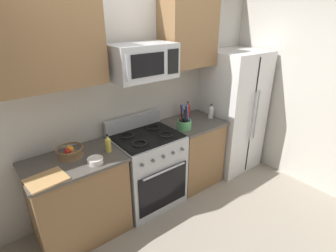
{
  "coord_description": "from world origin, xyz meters",
  "views": [
    {
      "loc": [
        -1.49,
        -1.65,
        2.24
      ],
      "look_at": [
        0.22,
        0.53,
        1.03
      ],
      "focal_mm": 28.17,
      "sensor_mm": 36.0,
      "label": 1
    }
  ],
  "objects": [
    {
      "name": "range_oven",
      "position": [
        -0.0,
        0.65,
        0.47
      ],
      "size": [
        0.76,
        0.66,
        1.09
      ],
      "color": "#B2B5BA",
      "rests_on": "ground"
    },
    {
      "name": "ground_plane",
      "position": [
        0.0,
        0.0,
        0.0
      ],
      "size": [
        16.0,
        16.0,
        0.0
      ],
      "primitive_type": "plane",
      "color": "gray"
    },
    {
      "name": "upper_cabinets_right",
      "position": [
        0.75,
        0.81,
        1.99
      ],
      "size": [
        0.7,
        0.34,
        0.78
      ],
      "color": "olive"
    },
    {
      "name": "bottle_hot_sauce",
      "position": [
        0.79,
        0.82,
        1.01
      ],
      "size": [
        0.07,
        0.07,
        0.22
      ],
      "color": "red",
      "rests_on": "counter_right"
    },
    {
      "name": "microwave",
      "position": [
        -0.0,
        0.68,
        1.76
      ],
      "size": [
        0.69,
        0.44,
        0.36
      ],
      "color": "#B2B5BA"
    },
    {
      "name": "refrigerator",
      "position": [
        1.51,
        0.64,
        0.88
      ],
      "size": [
        0.78,
        0.73,
        1.75
      ],
      "color": "silver",
      "rests_on": "ground"
    },
    {
      "name": "cutting_board",
      "position": [
        -1.15,
        0.47,
        0.92
      ],
      "size": [
        0.35,
        0.29,
        0.02
      ],
      "primitive_type": "cube",
      "rotation": [
        0.0,
        0.0,
        0.11
      ],
      "color": "tan",
      "rests_on": "counter_left"
    },
    {
      "name": "prep_bowl",
      "position": [
        -0.71,
        0.47,
        0.94
      ],
      "size": [
        0.15,
        0.15,
        0.06
      ],
      "color": "white",
      "rests_on": "counter_left"
    },
    {
      "name": "counter_right",
      "position": [
        0.74,
        0.65,
        0.46
      ],
      "size": [
        0.71,
        0.62,
        0.91
      ],
      "color": "olive",
      "rests_on": "ground"
    },
    {
      "name": "wall_back",
      "position": [
        0.0,
        1.03,
        1.3
      ],
      "size": [
        8.0,
        0.1,
        2.6
      ],
      "primitive_type": "cube",
      "color": "beige",
      "rests_on": "ground"
    },
    {
      "name": "bottle_vinegar",
      "position": [
        1.02,
        0.61,
        1.0
      ],
      "size": [
        0.07,
        0.07,
        0.19
      ],
      "color": "silver",
      "rests_on": "counter_right"
    },
    {
      "name": "bottle_oil",
      "position": [
        -0.5,
        0.6,
        1.0
      ],
      "size": [
        0.06,
        0.06,
        0.19
      ],
      "color": "gold",
      "rests_on": "counter_left"
    },
    {
      "name": "counter_left",
      "position": [
        -0.86,
        0.65,
        0.46
      ],
      "size": [
        0.94,
        0.62,
        0.91
      ],
      "color": "olive",
      "rests_on": "ground"
    },
    {
      "name": "upper_cabinets_left",
      "position": [
        -0.86,
        0.81,
        1.99
      ],
      "size": [
        0.93,
        0.34,
        0.78
      ],
      "color": "olive"
    },
    {
      "name": "wall_right",
      "position": [
        2.0,
        0.0,
        1.3
      ],
      "size": [
        0.1,
        8.0,
        2.6
      ],
      "primitive_type": "cube",
      "color": "beige",
      "rests_on": "ground"
    },
    {
      "name": "fruit_basket",
      "position": [
        -0.85,
        0.75,
        0.96
      ],
      "size": [
        0.27,
        0.27,
        0.11
      ],
      "color": "brown",
      "rests_on": "counter_left"
    },
    {
      "name": "utensil_crock",
      "position": [
        0.49,
        0.55,
        0.98
      ],
      "size": [
        0.17,
        0.17,
        0.34
      ],
      "color": "#59AD66",
      "rests_on": "counter_right"
    }
  ]
}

